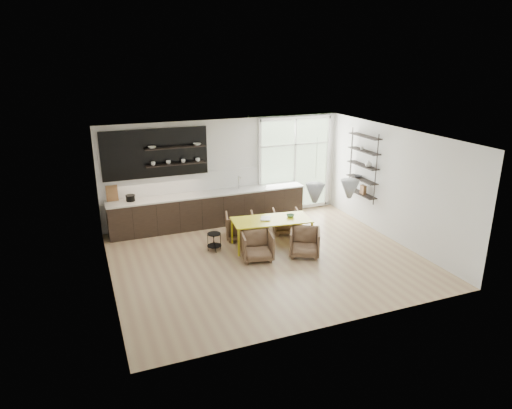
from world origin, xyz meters
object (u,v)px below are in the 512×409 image
at_px(armchair_back_right, 286,221).
at_px(armchair_back_left, 240,226).
at_px(dining_table, 271,221).
at_px(wire_stool, 214,239).
at_px(armchair_front_right, 305,242).
at_px(armchair_front_left, 257,246).

bearing_deg(armchair_back_right, armchair_back_left, 12.73).
distance_m(dining_table, wire_stool, 1.48).
height_order(dining_table, armchair_front_right, dining_table).
relative_size(armchair_back_right, armchair_front_left, 0.97).
height_order(dining_table, wire_stool, dining_table).
bearing_deg(wire_stool, armchair_back_left, 31.60).
xyz_separation_m(dining_table, armchair_back_left, (-0.56, 0.78, -0.32)).
distance_m(dining_table, armchair_front_right, 1.02).
xyz_separation_m(dining_table, wire_stool, (-1.41, 0.26, -0.37)).
xyz_separation_m(armchair_back_left, wire_stool, (-0.86, -0.53, -0.05)).
distance_m(armchair_back_left, armchair_front_left, 1.38).
height_order(armchair_back_right, armchair_front_right, armchair_front_right).
relative_size(armchair_back_left, armchair_front_right, 1.02).
bearing_deg(armchair_front_right, armchair_back_left, 151.78).
bearing_deg(armchair_back_right, armchair_front_left, 60.27).
xyz_separation_m(armchair_back_left, armchair_back_right, (1.29, -0.09, -0.02)).
bearing_deg(dining_table, armchair_front_right, -50.61).
distance_m(armchair_back_right, wire_stool, 2.19).
height_order(dining_table, armchair_back_right, dining_table).
distance_m(armchair_back_right, armchair_front_right, 1.52).
bearing_deg(armchair_back_left, wire_stool, 47.04).
xyz_separation_m(dining_table, armchair_front_left, (-0.62, -0.59, -0.33)).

